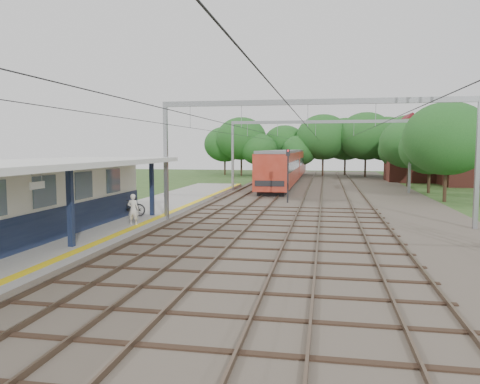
# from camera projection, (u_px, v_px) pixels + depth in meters

# --- Properties ---
(ground) EXTENTS (160.00, 160.00, 0.00)m
(ground) POSITION_uv_depth(u_px,v_px,m) (158.00, 316.00, 12.10)
(ground) COLOR #2D4C1E
(ground) RESTS_ON ground
(ballast_bed) EXTENTS (18.00, 90.00, 0.10)m
(ballast_bed) POSITION_uv_depth(u_px,v_px,m) (323.00, 197.00, 40.75)
(ballast_bed) COLOR #473D33
(ballast_bed) RESTS_ON ground
(platform) EXTENTS (5.00, 52.00, 0.35)m
(platform) POSITION_uv_depth(u_px,v_px,m) (120.00, 220.00, 27.14)
(platform) COLOR gray
(platform) RESTS_ON ground
(yellow_stripe) EXTENTS (0.45, 52.00, 0.01)m
(yellow_stripe) POSITION_uv_depth(u_px,v_px,m) (157.00, 218.00, 26.72)
(yellow_stripe) COLOR yellow
(yellow_stripe) RESTS_ON platform
(station_building) EXTENTS (3.41, 18.00, 3.40)m
(station_building) POSITION_uv_depth(u_px,v_px,m) (20.00, 201.00, 20.35)
(station_building) COLOR beige
(station_building) RESTS_ON platform
(canopy) EXTENTS (6.40, 20.00, 3.44)m
(canopy) POSITION_uv_depth(u_px,v_px,m) (27.00, 165.00, 19.03)
(canopy) COLOR #111B36
(canopy) RESTS_ON platform
(rail_tracks) EXTENTS (11.80, 88.00, 0.15)m
(rail_tracks) POSITION_uv_depth(u_px,v_px,m) (294.00, 195.00, 41.19)
(rail_tracks) COLOR brown
(rail_tracks) RESTS_ON ballast_bed
(catenary_system) EXTENTS (17.22, 88.00, 7.00)m
(catenary_system) POSITION_uv_depth(u_px,v_px,m) (315.00, 133.00, 35.73)
(catenary_system) COLOR gray
(catenary_system) RESTS_ON ground
(tree_band) EXTENTS (31.72, 30.88, 8.82)m
(tree_band) POSITION_uv_depth(u_px,v_px,m) (323.00, 144.00, 66.88)
(tree_band) COLOR #382619
(tree_band) RESTS_ON ground
(house_near) EXTENTS (7.00, 6.12, 7.89)m
(house_near) POSITION_uv_depth(u_px,v_px,m) (476.00, 160.00, 53.09)
(house_near) COLOR brown
(house_near) RESTS_ON ground
(house_far) EXTENTS (8.00, 6.12, 8.66)m
(house_far) POSITION_uv_depth(u_px,v_px,m) (419.00, 157.00, 59.84)
(house_far) COLOR brown
(house_far) RESTS_ON ground
(person) EXTENTS (0.60, 0.40, 1.63)m
(person) POSITION_uv_depth(u_px,v_px,m) (133.00, 209.00, 24.28)
(person) COLOR silver
(person) RESTS_ON platform
(bicycle) EXTENTS (1.92, 0.60, 1.14)m
(bicycle) POSITION_uv_depth(u_px,v_px,m) (130.00, 206.00, 27.41)
(bicycle) COLOR black
(bicycle) RESTS_ON platform
(train) EXTENTS (3.04, 37.82, 3.98)m
(train) POSITION_uv_depth(u_px,v_px,m) (287.00, 165.00, 58.46)
(train) COLOR black
(train) RESTS_ON ballast_bed
(signal_post) EXTENTS (0.33, 0.29, 4.25)m
(signal_post) POSITION_uv_depth(u_px,v_px,m) (288.00, 170.00, 36.04)
(signal_post) COLOR black
(signal_post) RESTS_ON ground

